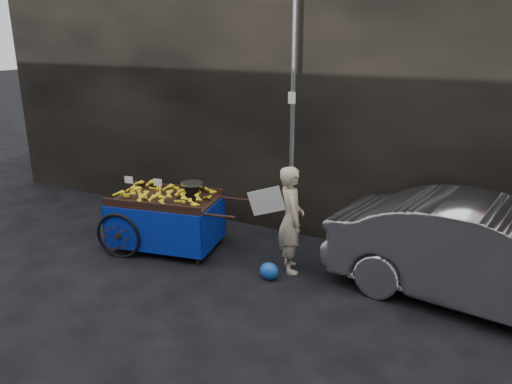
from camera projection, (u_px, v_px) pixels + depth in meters
The scene contains 7 objects.
ground at pixel (237, 266), 7.55m from camera, with size 80.00×80.00×0.00m, color black.
building_wall at pixel (328, 84), 8.80m from camera, with size 13.50×2.00×5.00m.
street_pole at pixel (293, 123), 7.90m from camera, with size 0.12×0.10×4.00m.
banana_cart at pixel (162, 204), 7.98m from camera, with size 2.40×1.43×1.22m.
vendor at pixel (291, 219), 7.19m from camera, with size 0.94×0.69×1.59m.
plastic_bag at pixel (269, 271), 7.10m from camera, with size 0.28×0.22×0.25m, color #184FB4.
parked_car at pixel (491, 257), 6.27m from camera, with size 1.43×4.09×1.35m, color #ACAFB3.
Camera 1 is at (3.48, -5.91, 3.36)m, focal length 35.00 mm.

